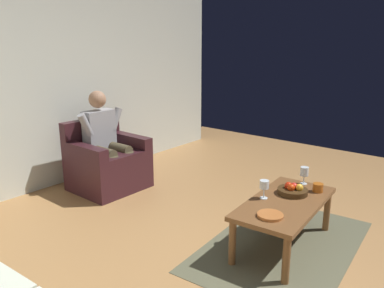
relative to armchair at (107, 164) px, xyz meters
The scene contains 11 objects.
ground_plane 2.63m from the armchair, 83.93° to the left, with size 7.67×7.67×0.00m, color #A37444.
wall_back 1.26m from the armchair, 66.14° to the right, with size 5.90×0.06×2.73m, color silver.
rug 2.38m from the armchair, 91.74° to the left, with size 1.84×1.16×0.01m, color #54533D.
armchair is the anchor object (origin of this frame).
person_seated 0.34m from the armchair, 89.18° to the left, with size 0.65×0.57×1.21m.
coffee_table 2.36m from the armchair, 91.74° to the left, with size 1.18×0.64×0.43m.
wine_glass_near 2.19m from the armchair, 90.15° to the left, with size 0.08×0.08×0.17m.
wine_glass_far 2.39m from the armchair, 103.82° to the left, with size 0.08×0.08×0.17m.
fruit_bowl 2.35m from the armchair, 96.40° to the left, with size 0.27×0.27×0.11m.
decorative_dish 2.42m from the armchair, 83.09° to the left, with size 0.21×0.21×0.02m, color #B0642F.
candle_jar 2.54m from the armchair, 100.46° to the left, with size 0.09×0.09×0.08m, color #A95518.
Camera 1 is at (2.60, 1.10, 1.80)m, focal length 36.21 mm.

